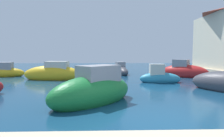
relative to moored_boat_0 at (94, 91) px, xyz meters
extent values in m
plane|color=navy|center=(2.39, -2.36, -0.55)|extent=(80.00, 80.00, 0.00)
ellipsoid|color=#197233|center=(-0.03, -0.03, -0.10)|extent=(4.49, 4.37, 1.63)
cube|color=gray|center=(0.23, 0.22, 0.77)|extent=(2.16, 2.13, 0.76)
ellipsoid|color=#3F3F47|center=(2.18, 11.77, -0.24)|extent=(1.95, 3.57, 1.12)
cube|color=gray|center=(2.12, 12.04, 0.46)|extent=(1.11, 1.21, 0.73)
ellipsoid|color=#B21E1E|center=(8.24, 9.50, -0.12)|extent=(4.56, 4.15, 1.56)
cube|color=gray|center=(7.97, 9.73, 0.75)|extent=(1.79, 1.75, 0.80)
ellipsoid|color=teal|center=(4.81, 5.99, -0.27)|extent=(3.27, 1.39, 1.01)
cube|color=beige|center=(4.56, 6.01, 0.47)|extent=(1.17, 0.87, 0.87)
ellipsoid|color=gold|center=(-9.84, 10.21, -0.22)|extent=(4.51, 1.92, 1.18)
cube|color=gray|center=(-9.50, 10.26, 0.50)|extent=(1.52, 1.15, 0.73)
ellipsoid|color=gold|center=(-4.14, 7.96, -0.11)|extent=(5.20, 2.17, 1.59)
cube|color=beige|center=(-3.73, 7.93, 0.70)|extent=(1.97, 1.19, 0.67)
camera|label=1|loc=(0.59, -8.44, 1.68)|focal=29.85mm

